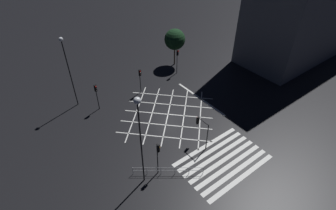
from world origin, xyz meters
TOP-DOWN VIEW (x-y plane):
  - ground_plane at (0.00, 0.00)m, footprint 200.00×200.00m
  - road_markings at (0.32, -6.30)m, footprint 14.45×20.09m
  - traffic_light_median_south at (-0.25, -6.50)m, footprint 0.36×1.94m
  - traffic_light_nw_cross at (-6.75, 6.50)m, footprint 0.36×0.39m
  - traffic_light_sw_main at (-6.45, -6.94)m, footprint 0.39×0.36m
  - traffic_light_ne_cross at (7.55, 7.53)m, footprint 0.36×0.39m
  - traffic_light_median_north at (-0.10, 6.43)m, footprint 0.36×0.39m
  - street_lamp_east at (-8.71, 9.29)m, footprint 0.51×0.51m
  - street_lamp_west at (-8.19, -6.86)m, footprint 0.61×0.61m
  - street_tree_near at (9.11, 10.23)m, footprint 3.43×3.43m
  - pedestrian_railing at (-5.83, -7.72)m, footprint 5.80×4.39m

SIDE VIEW (x-z plane):
  - ground_plane at x=0.00m, z-range 0.00..0.00m
  - road_markings at x=0.32m, z-range 0.00..0.01m
  - pedestrian_railing at x=-5.83m, z-range 0.15..1.20m
  - traffic_light_median_south at x=-0.25m, z-range 0.84..4.55m
  - traffic_light_median_north at x=-0.10m, z-range 0.83..4.69m
  - traffic_light_nw_cross at x=-6.75m, z-range 0.84..4.75m
  - traffic_light_sw_main at x=-6.45m, z-range 0.88..4.99m
  - traffic_light_ne_cross at x=7.55m, z-range 0.90..5.12m
  - street_tree_near at x=9.11m, z-range 1.41..7.68m
  - street_lamp_east at x=-8.71m, z-range 1.83..11.70m
  - street_lamp_west at x=-8.19m, z-range 2.54..12.90m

